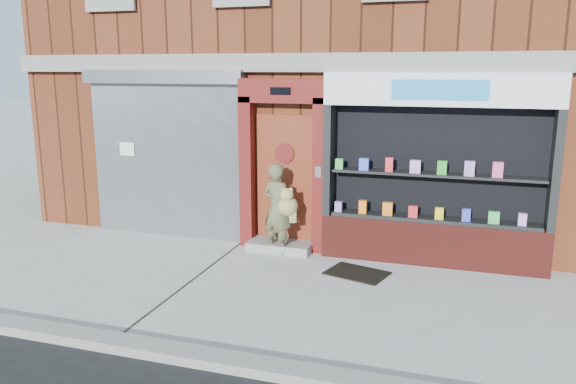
% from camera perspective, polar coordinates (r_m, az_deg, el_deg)
% --- Properties ---
extents(ground, '(80.00, 80.00, 0.00)m').
position_cam_1_polar(ground, '(7.97, 0.54, -10.10)').
color(ground, '#9E9E99').
rests_on(ground, ground).
extents(curb, '(60.00, 0.30, 0.12)m').
position_cam_1_polar(curb, '(6.13, -5.64, -16.89)').
color(curb, gray).
rests_on(curb, ground).
extents(building, '(12.00, 8.16, 8.00)m').
position_cam_1_polar(building, '(13.25, 8.52, 16.38)').
color(building, '#4F2112').
rests_on(building, ground).
extents(shutter_bay, '(3.10, 0.30, 3.04)m').
position_cam_1_polar(shutter_bay, '(10.43, -12.24, 4.79)').
color(shutter_bay, gray).
rests_on(shutter_bay, ground).
extents(red_door_bay, '(1.52, 0.58, 2.90)m').
position_cam_1_polar(red_door_bay, '(9.50, -0.48, 2.75)').
color(red_door_bay, '#4F0F0D').
rests_on(red_door_bay, ground).
extents(pharmacy_bay, '(3.50, 0.41, 3.00)m').
position_cam_1_polar(pharmacy_bay, '(9.02, 14.69, 1.28)').
color(pharmacy_bay, maroon).
rests_on(pharmacy_bay, ground).
extents(woman, '(0.69, 0.54, 1.54)m').
position_cam_1_polar(woman, '(9.34, -0.94, -1.64)').
color(woman, brown).
rests_on(woman, ground).
extents(doormat, '(1.02, 0.84, 0.02)m').
position_cam_1_polar(doormat, '(8.69, 7.02, -8.18)').
color(doormat, black).
rests_on(doormat, ground).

